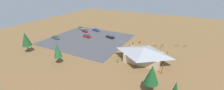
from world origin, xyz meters
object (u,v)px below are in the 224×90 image
bike_pavilion (144,53)px  pine_far_east (57,50)px  bicycle_purple_near_sign (162,45)px  bicycle_blue_yard_right (174,59)px  car_black_near_entry (110,37)px  bicycle_orange_lone_west (159,52)px  trash_bin (140,42)px  car_green_back_corner (56,37)px  lot_sign (130,40)px  car_blue_mid_lot (96,30)px  bicycle_green_trailside (185,46)px  bicycle_yellow_back_row (161,47)px  pine_center (26,39)px  pine_mideast (152,74)px  car_red_front_row (87,36)px  car_tan_inner_stall (81,28)px  car_maroon_second_row (85,31)px  bicycle_black_yard_left (156,46)px  bicycle_silver_yard_front (176,45)px  visitor_at_bikes (133,42)px

bike_pavilion → pine_far_east: 28.80m
pine_far_east → bike_pavilion: bearing=-149.8°
pine_far_east → bicycle_purple_near_sign: bearing=-132.4°
bicycle_blue_yard_right → car_black_near_entry: (30.91, -9.67, 0.35)m
bicycle_orange_lone_west → bicycle_purple_near_sign: 8.23m
trash_bin → car_green_back_corner: size_ratio=0.18×
pine_far_east → car_black_near_entry: bearing=-96.8°
lot_sign → pine_far_east: size_ratio=0.31×
bicycle_purple_near_sign → car_blue_mid_lot: size_ratio=0.34×
bicycle_green_trailside → bicycle_yellow_back_row: bearing=33.9°
bike_pavilion → pine_center: (42.45, 13.41, 2.39)m
car_blue_mid_lot → bicycle_green_trailside: bearing=177.5°
car_black_near_entry → lot_sign: bearing=169.6°
lot_sign → car_green_back_corner: size_ratio=0.44×
bike_pavilion → car_green_back_corner: bike_pavilion is taller
pine_mideast → car_red_front_row: 45.87m
car_tan_inner_stall → pine_mideast: bearing=144.7°
lot_sign → pine_mideast: pine_mideast is taller
bicycle_yellow_back_row → car_blue_mid_lot: 38.38m
bicycle_yellow_back_row → bicycle_orange_lone_west: bearing=88.7°
car_black_near_entry → car_blue_mid_lot: bearing=-27.5°
bicycle_orange_lone_west → car_maroon_second_row: bearing=-12.4°
bicycle_purple_near_sign → car_green_back_corner: (48.30, 14.51, 0.33)m
bicycle_orange_lone_west → bicycle_yellow_back_row: bearing=-91.3°
bicycle_orange_lone_west → bicycle_purple_near_sign: (-0.10, -8.23, -0.01)m
bicycle_orange_lone_west → car_red_front_row: (35.70, -2.48, 0.38)m
bicycle_purple_near_sign → car_red_front_row: 36.27m
trash_bin → bicycle_black_yard_left: (-7.19, 0.46, -0.11)m
bicycle_black_yard_left → car_maroon_second_row: bearing=-4.1°
pine_far_east → bicycle_silver_yard_front: 48.23m
bicycle_orange_lone_west → car_green_back_corner: (48.20, 6.28, 0.32)m
pine_far_east → bicycle_blue_yard_right: bearing=-149.5°
pine_far_east → car_green_back_corner: 26.19m
car_tan_inner_stall → bicycle_yellow_back_row: bearing=172.3°
bicycle_yellow_back_row → bicycle_green_trailside: bearing=-146.1°
bike_pavilion → bicycle_purple_near_sign: 17.46m
trash_bin → pine_center: pine_center is taller
bicycle_blue_yard_right → car_blue_mid_lot: size_ratio=0.35×
lot_sign → bicycle_orange_lone_west: size_ratio=1.45×
trash_bin → car_tan_inner_stall: bearing=-7.8°
trash_bin → bicycle_silver_yard_front: trash_bin is taller
car_tan_inner_stall → car_black_near_entry: 23.02m
lot_sign → pine_center: size_ratio=0.27×
car_green_back_corner → car_maroon_second_row: 16.67m
visitor_at_bikes → car_black_near_entry: bearing=-11.6°
car_green_back_corner → car_blue_mid_lot: 22.46m
bicycle_blue_yard_right → car_tan_inner_stall: bearing=-15.6°
bicycle_silver_yard_front → car_maroon_second_row: (47.80, 1.50, 0.36)m
bicycle_black_yard_left → visitor_at_bikes: visitor_at_bikes is taller
bicycle_green_trailside → car_green_back_corner: size_ratio=0.27×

